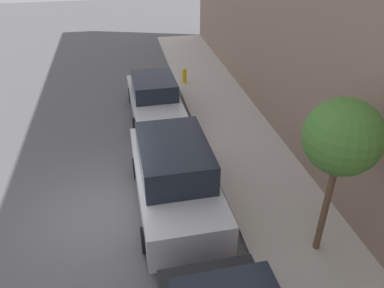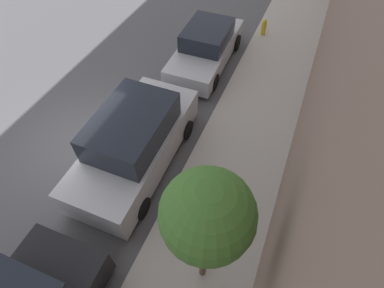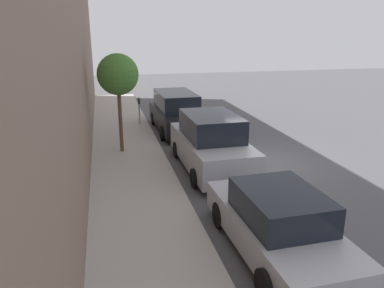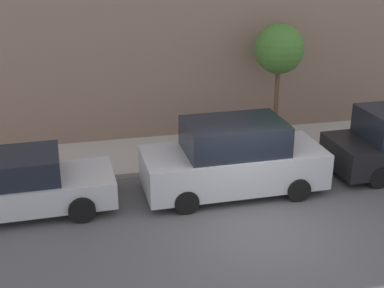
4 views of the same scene
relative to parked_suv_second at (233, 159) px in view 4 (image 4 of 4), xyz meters
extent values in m
plane|color=#515154|center=(-2.10, -0.07, -0.93)|extent=(60.00, 60.00, 0.00)
cube|color=#B2ADA3|center=(2.78, -0.07, -0.86)|extent=(2.76, 32.00, 0.15)
cylinder|color=black|center=(-0.72, -3.95, -0.62)|extent=(0.22, 0.63, 0.63)
cylinder|color=black|center=(1.08, -3.95, -0.62)|extent=(0.22, 0.63, 0.63)
cube|color=#B7BABF|center=(0.00, 0.00, -0.23)|extent=(2.02, 4.83, 0.96)
cube|color=black|center=(0.00, 0.00, 0.65)|extent=(1.76, 2.62, 0.80)
cylinder|color=black|center=(-0.93, 1.49, -0.62)|extent=(0.22, 0.63, 0.63)
cylinder|color=black|center=(0.93, 1.49, -0.62)|extent=(0.22, 0.63, 0.63)
cylinder|color=black|center=(-0.93, -1.49, -0.62)|extent=(0.22, 0.63, 0.63)
cylinder|color=black|center=(0.93, -1.49, -0.62)|extent=(0.22, 0.63, 0.63)
cube|color=#B7BABF|center=(0.08, 5.42, -0.37)|extent=(1.91, 4.54, 0.68)
cube|color=black|center=(0.08, 5.52, 0.29)|extent=(1.64, 2.14, 0.64)
cylinder|color=black|center=(-0.77, 4.03, -0.60)|extent=(0.22, 0.66, 0.66)
cylinder|color=black|center=(0.93, 4.03, -0.60)|extent=(0.22, 0.66, 0.66)
cylinder|color=brown|center=(2.98, -2.34, 0.51)|extent=(0.15, 0.15, 2.59)
sphere|color=#42752D|center=(2.98, -2.34, 2.23)|extent=(1.56, 1.56, 1.56)
camera|label=1|loc=(-1.09, -7.87, 5.91)|focal=35.00mm
camera|label=2|loc=(3.56, -4.33, 6.53)|focal=28.00mm
camera|label=3|loc=(3.56, 12.05, 3.83)|focal=35.00mm
camera|label=4|loc=(-12.42, 4.00, 5.63)|focal=50.00mm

